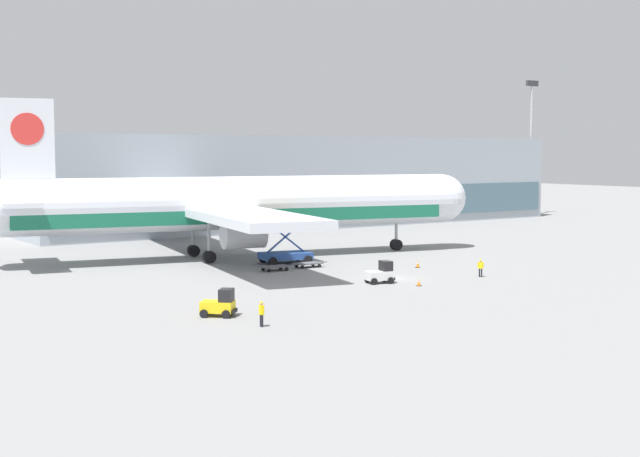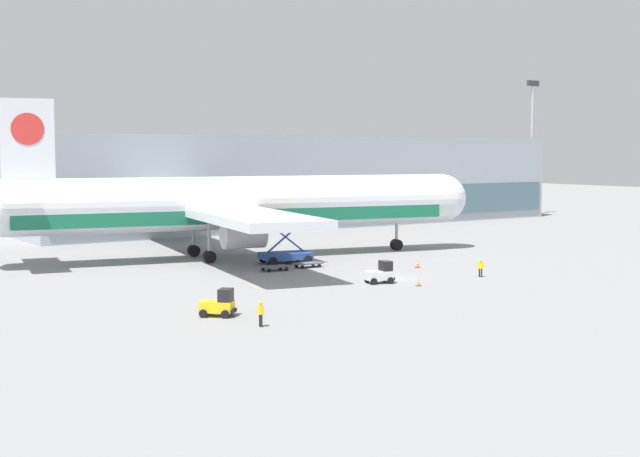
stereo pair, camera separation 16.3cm
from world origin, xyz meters
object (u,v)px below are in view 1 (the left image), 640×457
traffic_cone_near (419,282)px  airplane_main (230,205)px  ground_crew_far (261,312)px  baggage_tug_mid (381,273)px  baggage_dolly_lead (275,267)px  light_mast (531,138)px  baggage_tug_foreground (220,304)px  scissor_lift_loader (285,245)px  traffic_cone_far (418,264)px  ground_crew_near (481,267)px  baggage_dolly_second (308,264)px

traffic_cone_near → airplane_main: bearing=98.1°
ground_crew_far → baggage_tug_mid: bearing=-59.9°
baggage_dolly_lead → ground_crew_far: size_ratio=2.14×
light_mast → baggage_tug_mid: (-75.50, -51.71, -13.28)m
baggage_tug_foreground → baggage_dolly_lead: 24.52m
scissor_lift_loader → traffic_cone_far: size_ratio=7.21×
airplane_main → baggage_tug_foreground: size_ratio=20.90×
light_mast → baggage_dolly_lead: size_ratio=6.58×
airplane_main → traffic_cone_near: 27.98m
traffic_cone_near → light_mast: bearing=36.6°
scissor_lift_loader → traffic_cone_near: (1.22, -20.07, -1.61)m
light_mast → traffic_cone_far: bearing=-145.4°
baggage_tug_foreground → traffic_cone_near: 21.39m
baggage_tug_mid → traffic_cone_near: size_ratio=4.13×
baggage_tug_foreground → ground_crew_near: bearing=50.9°
baggage_dolly_second → ground_crew_near: bearing=-54.0°
airplane_main → baggage_dolly_second: airplane_main is taller
scissor_lift_loader → traffic_cone_far: bearing=-38.0°
baggage_tug_foreground → baggage_dolly_second: (20.00, 18.87, -0.49)m
airplane_main → baggage_dolly_lead: 12.84m
baggage_dolly_lead → traffic_cone_far: bearing=-21.7°
scissor_lift_loader → light_mast: bearing=36.1°
ground_crew_far → traffic_cone_far: bearing=-59.0°
airplane_main → baggage_tug_foreground: bearing=-108.6°
ground_crew_far → airplane_main: bearing=-25.9°
scissor_lift_loader → traffic_cone_far: 14.10m
baggage_tug_mid → ground_crew_far: size_ratio=1.55×
baggage_dolly_lead → ground_crew_far: 28.18m
baggage_tug_mid → baggage_tug_foreground: bearing=-148.4°
baggage_tug_foreground → traffic_cone_near: bearing=51.4°
baggage_tug_foreground → scissor_lift_loader: bearing=92.4°
light_mast → ground_crew_near: (-65.39, -53.92, -13.18)m
baggage_dolly_second → baggage_tug_mid: bearing=-89.2°
ground_crew_near → ground_crew_far: size_ratio=0.96×
baggage_dolly_lead → light_mast: bearing=29.7°
scissor_lift_loader → traffic_cone_near: bearing=-75.3°
scissor_lift_loader → baggage_dolly_lead: bearing=-120.7°
baggage_tug_mid → ground_crew_near: 10.35m
light_mast → airplane_main: light_mast is taller
scissor_lift_loader → ground_crew_far: bearing=-113.5°
light_mast → baggage_dolly_lead: (-78.99, -39.28, -13.77)m
baggage_tug_foreground → airplane_main: bearing=103.4°
baggage_dolly_lead → traffic_cone_far: size_ratio=4.74×
baggage_tug_mid → ground_crew_far: bearing=-135.6°
light_mast → traffic_cone_far: (-65.83, -45.43, -13.77)m
light_mast → baggage_dolly_second: 85.62m
scissor_lift_loader → ground_crew_near: scissor_lift_loader is taller
scissor_lift_loader → baggage_dolly_second: bearing=-78.1°
baggage_tug_foreground → ground_crew_near: size_ratio=1.64×
scissor_lift_loader → traffic_cone_near: size_ratio=8.66×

